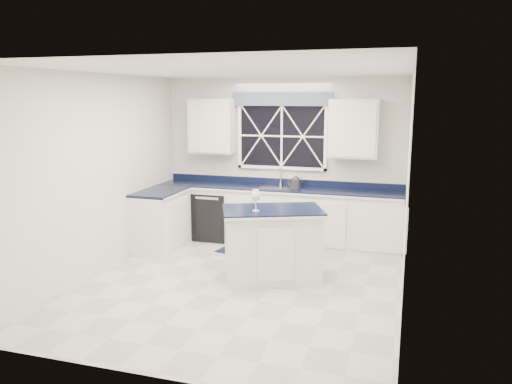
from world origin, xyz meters
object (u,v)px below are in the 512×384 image
(dishwasher, at_px, (215,215))
(faucet, at_px, (280,176))
(island, at_px, (272,244))
(soap_bottle, at_px, (296,180))
(kettle, at_px, (296,182))
(wine_glass, at_px, (256,196))

(dishwasher, relative_size, faucet, 2.72)
(island, distance_m, soap_bottle, 1.91)
(dishwasher, bearing_deg, soap_bottle, 9.13)
(dishwasher, distance_m, soap_bottle, 1.51)
(kettle, xyz_separation_m, wine_glass, (-0.12, -1.81, 0.11))
(island, bearing_deg, faucet, 78.31)
(dishwasher, height_order, island, island)
(island, bearing_deg, dishwasher, 109.54)
(faucet, distance_m, wine_glass, 1.99)
(kettle, bearing_deg, island, -66.20)
(island, xyz_separation_m, kettle, (-0.05, 1.63, 0.56))
(faucet, bearing_deg, kettle, -29.84)
(faucet, xyz_separation_m, soap_bottle, (0.26, 0.02, -0.05))
(kettle, bearing_deg, faucet, 172.14)
(dishwasher, distance_m, kettle, 1.53)
(soap_bottle, bearing_deg, kettle, -79.31)
(dishwasher, relative_size, soap_bottle, 3.88)
(wine_glass, bearing_deg, dishwasher, 125.53)
(faucet, xyz_separation_m, island, (0.34, -1.79, -0.62))
(faucet, relative_size, wine_glass, 1.09)
(kettle, height_order, soap_bottle, soap_bottle)
(faucet, height_order, soap_bottle, faucet)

